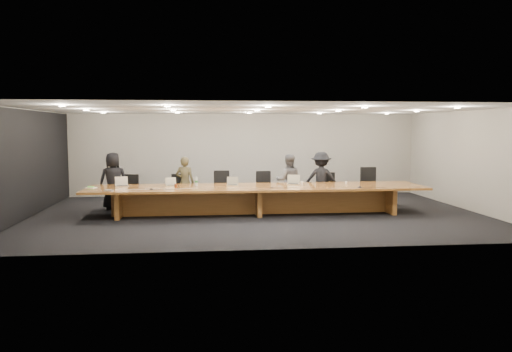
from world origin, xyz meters
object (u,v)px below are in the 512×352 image
at_px(person_a, 113,181).
at_px(laptop_a, 122,181).
at_px(water_bottle, 196,181).
at_px(mic_center, 272,187).
at_px(laptop_c, 232,181).
at_px(amber_mug, 176,186).
at_px(person_c, 288,181).
at_px(conference_table, 257,195).
at_px(chair_far_right, 371,186).
at_px(chair_right, 330,189).
at_px(chair_mid_left, 222,189).
at_px(person_d, 321,179).
at_px(paper_cup_far, 346,183).
at_px(av_box, 109,190).
at_px(mic_left, 151,189).
at_px(laptop_d, 293,179).
at_px(paper_cup_near, 302,183).
at_px(laptop_b, 171,182).
at_px(chair_far_left, 129,192).
at_px(mic_right, 360,187).
at_px(chair_left, 177,191).
at_px(person_b, 185,183).

relative_size(person_a, laptop_a, 4.87).
height_order(water_bottle, mic_center, water_bottle).
xyz_separation_m(laptop_c, amber_mug, (-1.51, -0.34, -0.07)).
bearing_deg(mic_center, person_c, 65.61).
xyz_separation_m(conference_table, laptop_c, (-0.65, 0.27, 0.35)).
bearing_deg(chair_far_right, person_a, 178.76).
xyz_separation_m(chair_right, water_bottle, (-3.93, -0.88, 0.37)).
height_order(chair_mid_left, person_d, person_d).
relative_size(paper_cup_far, av_box, 0.38).
height_order(chair_far_right, av_box, chair_far_right).
bearing_deg(amber_mug, person_d, 16.94).
bearing_deg(mic_left, chair_right, 17.58).
bearing_deg(laptop_c, laptop_d, 9.81).
bearing_deg(chair_right, paper_cup_near, -142.55).
distance_m(laptop_b, laptop_c, 1.65).
distance_m(chair_far_left, chair_right, 5.86).
bearing_deg(paper_cup_far, conference_table, -173.03).
bearing_deg(conference_table, amber_mug, -178.15).
distance_m(chair_mid_left, water_bottle, 1.19).
relative_size(av_box, mic_center, 1.98).
bearing_deg(mic_center, conference_table, 129.50).
height_order(chair_mid_left, amber_mug, chair_mid_left).
bearing_deg(chair_mid_left, paper_cup_far, -11.87).
bearing_deg(person_a, mic_right, 149.43).
bearing_deg(person_d, conference_table, 44.81).
height_order(chair_mid_left, chair_right, chair_mid_left).
bearing_deg(paper_cup_near, chair_left, 162.02).
bearing_deg(chair_left, person_c, 7.11).
bearing_deg(person_c, av_box, 28.02).
bearing_deg(mic_center, chair_right, 38.68).
bearing_deg(water_bottle, paper_cup_far, 0.55).
xyz_separation_m(paper_cup_far, mic_right, (0.10, -0.90, -0.02)).
xyz_separation_m(chair_right, laptop_a, (-5.92, -0.76, 0.38)).
xyz_separation_m(conference_table, person_a, (-3.98, 1.22, 0.30)).
relative_size(chair_far_right, laptop_d, 3.34).
distance_m(conference_table, mic_left, 2.80).
distance_m(person_a, water_bottle, 2.54).
relative_size(laptop_b, water_bottle, 1.21).
distance_m(person_b, mic_left, 1.78).
bearing_deg(mic_center, laptop_a, 168.34).
bearing_deg(chair_left, mic_right, -11.30).
height_order(chair_far_left, laptop_a, laptop_a).
relative_size(chair_mid_left, amber_mug, 11.01).
height_order(laptop_c, mic_left, laptop_c).
bearing_deg(chair_left, laptop_b, -86.29).
relative_size(chair_left, laptop_c, 3.24).
relative_size(person_b, water_bottle, 6.25).
height_order(person_a, laptop_d, person_a).
bearing_deg(person_b, person_d, -164.11).
bearing_deg(paper_cup_near, laptop_d, 138.57).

